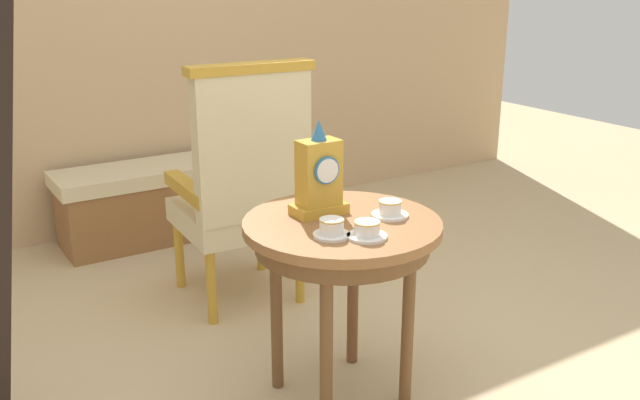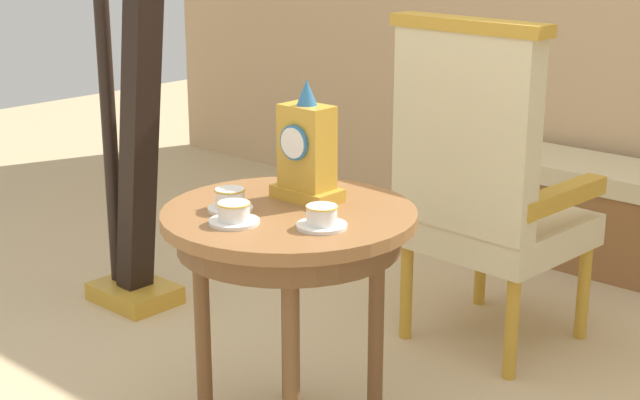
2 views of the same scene
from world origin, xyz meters
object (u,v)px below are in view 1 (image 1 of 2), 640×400
at_px(teacup_center, 390,209).
at_px(armchair, 244,183).
at_px(side_table, 342,243).
at_px(window_bench, 162,200).
at_px(teacup_left, 332,228).
at_px(teacup_right, 367,230).
at_px(mantel_clock, 319,177).

xyz_separation_m(teacup_center, armchair, (-0.12, 0.93, -0.12)).
height_order(side_table, window_bench, side_table).
bearing_deg(teacup_left, teacup_center, 11.35).
bearing_deg(side_table, teacup_right, -96.75).
xyz_separation_m(teacup_left, armchair, (0.16, 0.98, -0.12)).
relative_size(teacup_right, window_bench, 0.11).
bearing_deg(teacup_right, armchair, 86.01).
bearing_deg(mantel_clock, teacup_left, -111.66).
bearing_deg(mantel_clock, armchair, 84.04).
bearing_deg(teacup_right, teacup_left, 142.27).
height_order(teacup_left, mantel_clock, mantel_clock).
bearing_deg(teacup_center, side_table, 162.68).
bearing_deg(armchair, teacup_center, -82.91).
distance_m(teacup_right, window_bench, 2.15).
relative_size(armchair, window_bench, 0.96).
xyz_separation_m(side_table, teacup_left, (-0.11, -0.11, 0.11)).
bearing_deg(side_table, window_bench, 89.33).
relative_size(teacup_center, armchair, 0.11).
relative_size(teacup_left, teacup_center, 0.94).
bearing_deg(mantel_clock, window_bench, 88.41).
height_order(side_table, teacup_left, teacup_left).
bearing_deg(teacup_left, mantel_clock, 68.34).
height_order(teacup_right, armchair, armchair).
bearing_deg(teacup_center, window_bench, 94.21).
distance_m(mantel_clock, armchair, 0.81).
bearing_deg(mantel_clock, teacup_center, -38.29).
distance_m(teacup_center, armchair, 0.94).
distance_m(teacup_right, armchair, 1.06).
height_order(side_table, teacup_right, teacup_right).
xyz_separation_m(teacup_left, mantel_clock, (0.08, 0.21, 0.11)).
bearing_deg(teacup_right, side_table, 83.25).
distance_m(teacup_left, armchair, 1.00).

